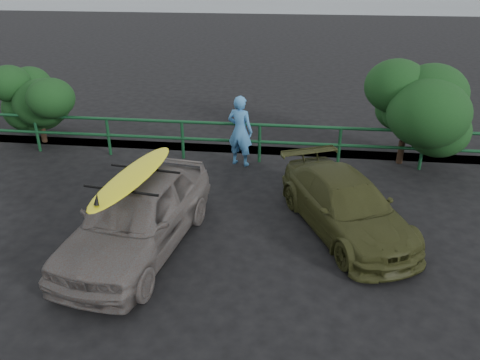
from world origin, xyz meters
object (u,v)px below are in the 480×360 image
object	(u,v)px
guardrail	(221,141)
surfboard	(133,176)
sedan	(137,215)
olive_vehicle	(346,205)
man	(240,131)

from	to	relation	value
guardrail	surfboard	size ratio (longest dim) A/B	5.13
sedan	olive_vehicle	size ratio (longest dim) A/B	1.09
olive_vehicle	surfboard	world-z (taller)	surfboard
sedan	olive_vehicle	distance (m)	3.88
olive_vehicle	man	xyz separation A→B (m)	(-2.38, 2.90, 0.37)
guardrail	sedan	bearing A→B (deg)	-100.84
sedan	olive_vehicle	xyz separation A→B (m)	(3.72, 1.10, -0.15)
olive_vehicle	guardrail	bearing A→B (deg)	108.61
man	olive_vehicle	bearing A→B (deg)	147.79
surfboard	sedan	bearing A→B (deg)	0.00
guardrail	sedan	xyz separation A→B (m)	(-0.81, -4.21, 0.16)
guardrail	surfboard	xyz separation A→B (m)	(-0.81, -4.21, 0.92)
olive_vehicle	man	bearing A→B (deg)	104.98
guardrail	man	size ratio (longest dim) A/B	7.82
surfboard	guardrail	bearing A→B (deg)	87.85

